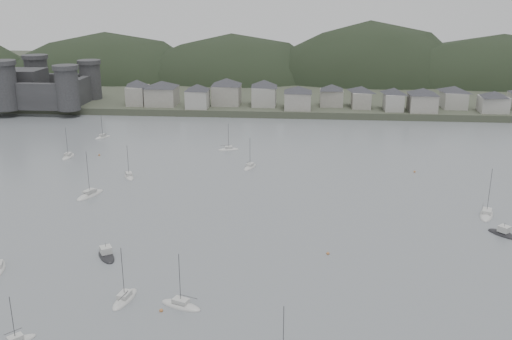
# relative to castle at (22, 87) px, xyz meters

# --- Properties ---
(far_shore_land) EXTENTS (900.00, 250.00, 3.00)m
(far_shore_land) POSITION_rel_castle_xyz_m (120.00, 115.20, -9.46)
(far_shore_land) COLOR #383D2D
(far_shore_land) RESTS_ON ground
(forested_ridge) EXTENTS (851.55, 103.94, 102.57)m
(forested_ridge) POSITION_rel_castle_xyz_m (124.83, 89.60, -22.25)
(forested_ridge) COLOR black
(forested_ridge) RESTS_ON ground
(castle) EXTENTS (66.00, 43.00, 20.00)m
(castle) POSITION_rel_castle_xyz_m (0.00, 0.00, 0.00)
(castle) COLOR #323134
(castle) RESTS_ON far_shore_land
(waterfront_town) EXTENTS (451.48, 28.46, 12.92)m
(waterfront_town) POSITION_rel_castle_xyz_m (170.59, 3.54, -2.30)
(waterfront_town) COLOR gray
(waterfront_town) RESTS_ON far_shore_land
(moored_fleet) EXTENTS (234.47, 156.67, 13.65)m
(moored_fleet) POSITION_rel_castle_xyz_m (104.23, -129.40, -10.79)
(moored_fleet) COLOR beige
(moored_fleet) RESTS_ON ground
(motor_launch_near) EXTENTS (7.24, 7.65, 3.86)m
(motor_launch_near) POSITION_rel_castle_xyz_m (179.80, -130.68, -10.67)
(motor_launch_near) COLOR black
(motor_launch_near) RESTS_ON ground
(motor_launch_far) EXTENTS (6.75, 8.39, 3.93)m
(motor_launch_far) POSITION_rel_castle_xyz_m (91.97, -149.56, -10.67)
(motor_launch_far) COLOR black
(motor_launch_far) RESTS_ON ground
(mooring_buoys) EXTENTS (134.62, 118.12, 0.70)m
(mooring_buoys) POSITION_rel_castle_xyz_m (109.21, -137.90, -10.81)
(mooring_buoys) COLOR #B6723C
(mooring_buoys) RESTS_ON ground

